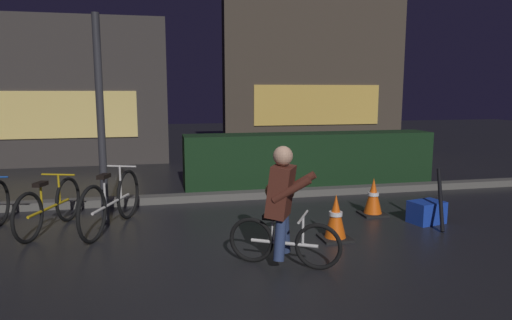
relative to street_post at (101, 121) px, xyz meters
name	(u,v)px	position (x,y,z in m)	size (l,w,h in m)	color
ground_plane	(250,243)	(1.77, -1.20, -1.39)	(40.00, 40.00, 0.00)	black
sidewalk_curb	(224,196)	(1.77, 1.00, -1.33)	(12.00, 0.24, 0.12)	#56544F
hedge_row	(310,159)	(3.57, 1.90, -0.89)	(4.80, 0.70, 0.99)	black
storefront_left	(63,92)	(-1.45, 5.30, 0.37)	(4.85, 0.54, 3.53)	#383330
storefront_right	(315,69)	(5.09, 6.00, 1.01)	(5.18, 0.54, 4.82)	#42382D
street_post	(101,121)	(0.00, 0.00, 0.00)	(0.10, 0.10, 2.78)	#2D2D33
parked_bike_left_mid	(49,207)	(-0.66, -0.21, -1.07)	(0.57, 1.46, 0.70)	black
parked_bike_center_left	(112,202)	(0.12, -0.30, -1.03)	(0.63, 1.65, 0.80)	black
traffic_cone_near	(336,218)	(2.80, -1.30, -1.12)	(0.36, 0.36, 0.56)	black
traffic_cone_far	(373,197)	(3.75, -0.38, -1.13)	(0.36, 0.36, 0.54)	black
blue_crate	(427,212)	(4.29, -0.90, -1.24)	(0.44, 0.32, 0.30)	#193DB7
cyclist	(283,206)	(1.96, -1.94, -0.76)	(1.06, 0.68, 1.25)	black
closed_umbrella	(441,200)	(4.32, -1.15, -1.01)	(0.05, 0.05, 0.85)	black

